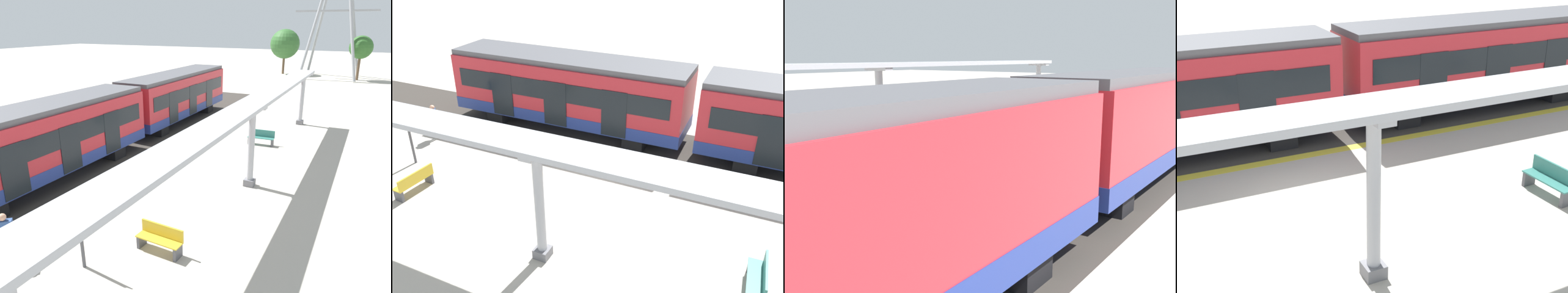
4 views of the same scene
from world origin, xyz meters
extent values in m
plane|color=#B4AC9E|center=(0.00, 0.00, 0.00)|extent=(176.00, 176.00, 0.00)
cube|color=gold|center=(-3.31, 0.00, 0.00)|extent=(0.39, 29.94, 0.01)
cube|color=#38332D|center=(-5.11, 0.00, 0.00)|extent=(3.20, 41.94, 0.01)
cube|color=red|center=(-5.11, -3.05, 1.94)|extent=(2.60, 11.01, 2.60)
cube|color=navy|center=(-5.11, -3.05, 0.92)|extent=(2.63, 11.03, 0.55)
cube|color=#515156|center=(-5.11, -3.05, 3.36)|extent=(2.39, 11.01, 0.24)
cube|color=black|center=(-3.79, -3.05, 2.25)|extent=(0.03, 10.13, 0.84)
cube|color=black|center=(-3.79, -5.80, 1.69)|extent=(0.04, 1.10, 2.00)
cube|color=black|center=(-3.79, -3.05, 1.69)|extent=(0.04, 1.10, 2.00)
cube|color=black|center=(-3.79, -0.29, 1.69)|extent=(0.04, 1.10, 2.00)
cube|color=black|center=(-5.11, 0.48, 0.32)|extent=(2.21, 0.90, 0.64)
cube|color=black|center=(-5.11, -6.57, 0.32)|extent=(2.21, 0.90, 0.64)
cube|color=red|center=(-5.11, 8.57, 1.94)|extent=(2.60, 11.01, 2.60)
cube|color=#515156|center=(-5.11, 8.57, 3.36)|extent=(2.39, 11.01, 0.24)
cube|color=black|center=(-3.79, 5.82, 1.69)|extent=(0.04, 1.10, 2.00)
cube|color=black|center=(-5.11, 5.04, 0.32)|extent=(2.21, 0.90, 0.64)
cube|color=slate|center=(3.06, -11.53, 0.15)|extent=(0.44, 0.44, 0.30)
cylinder|color=#A4A5AC|center=(3.06, -11.53, 1.87)|extent=(0.28, 0.28, 3.13)
cube|color=#A4A5AC|center=(3.06, -11.53, 3.49)|extent=(1.10, 0.36, 0.12)
cube|color=slate|center=(3.06, 0.25, 0.15)|extent=(0.44, 0.44, 0.30)
cylinder|color=#A4A5AC|center=(3.06, 0.25, 1.87)|extent=(0.28, 0.28, 3.13)
cube|color=#A4A5AC|center=(3.06, 0.25, 3.49)|extent=(1.10, 0.36, 0.12)
cube|color=#A8AAB2|center=(3.06, 0.01, 3.63)|extent=(1.20, 23.89, 0.16)
cube|color=gold|center=(2.09, -5.64, 0.44)|extent=(1.52, 0.53, 0.04)
cube|color=gold|center=(2.10, -5.45, 0.66)|extent=(1.50, 0.15, 0.40)
cube|color=#4C4C51|center=(2.75, -5.68, 0.21)|extent=(0.12, 0.40, 0.42)
cube|color=#4C4C51|center=(1.42, -5.60, 0.21)|extent=(0.12, 0.40, 0.42)
cylinder|color=#222130|center=(2.29, -10.47, 0.49)|extent=(0.48, 0.48, 0.98)
cylinder|color=#4C4C51|center=(0.51, -7.21, 1.10)|extent=(0.10, 0.10, 2.20)
cube|color=red|center=(0.51, -7.21, 1.95)|extent=(0.56, 0.04, 0.36)
cylinder|color=gray|center=(-1.54, -7.95, 0.40)|extent=(0.10, 0.10, 0.80)
cylinder|color=gray|center=(-1.66, -8.06, 0.40)|extent=(0.10, 0.10, 0.80)
cube|color=#2C4A84|center=(-1.60, -8.00, 1.09)|extent=(0.49, 0.46, 0.60)
sphere|color=tan|center=(-1.60, -8.00, 1.50)|extent=(0.22, 0.22, 0.22)
camera|label=1|loc=(7.27, -13.73, 6.68)|focal=33.33mm
camera|label=2|loc=(10.65, 5.16, 8.33)|focal=37.40mm
camera|label=3|loc=(-9.70, 11.62, 3.93)|focal=42.39mm
camera|label=4|loc=(10.85, -3.49, 6.54)|focal=47.33mm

